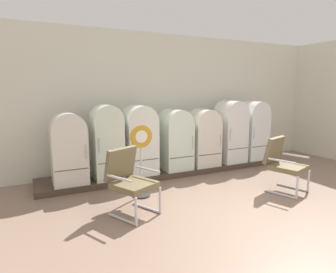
{
  "coord_description": "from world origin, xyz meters",
  "views": [
    {
      "loc": [
        -2.96,
        -2.83,
        1.92
      ],
      "look_at": [
        -0.24,
        2.75,
        0.91
      ],
      "focal_mm": 30.82,
      "sensor_mm": 36.0,
      "label": 1
    }
  ],
  "objects_px": {
    "refrigerator_0": "(69,147)",
    "armchair_left": "(129,178)",
    "refrigerator_5": "(231,130)",
    "sign_stand": "(141,165)",
    "refrigerator_1": "(107,140)",
    "refrigerator_6": "(253,129)",
    "refrigerator_2": "(139,138)",
    "refrigerator_4": "(203,136)",
    "refrigerator_3": "(175,138)",
    "armchair_right": "(283,162)"
  },
  "relations": [
    {
      "from": "refrigerator_5",
      "to": "refrigerator_6",
      "type": "xyz_separation_m",
      "value": [
        0.72,
        -0.03,
        -0.01
      ]
    },
    {
      "from": "refrigerator_3",
      "to": "armchair_left",
      "type": "distance_m",
      "value": 2.33
    },
    {
      "from": "refrigerator_2",
      "to": "refrigerator_4",
      "type": "height_order",
      "value": "refrigerator_2"
    },
    {
      "from": "refrigerator_1",
      "to": "armchair_right",
      "type": "xyz_separation_m",
      "value": [
        2.89,
        -1.9,
        -0.35
      ]
    },
    {
      "from": "refrigerator_4",
      "to": "refrigerator_5",
      "type": "xyz_separation_m",
      "value": [
        0.82,
        0.02,
        0.11
      ]
    },
    {
      "from": "refrigerator_4",
      "to": "refrigerator_0",
      "type": "bearing_deg",
      "value": -179.86
    },
    {
      "from": "armchair_left",
      "to": "sign_stand",
      "type": "xyz_separation_m",
      "value": [
        0.42,
        0.6,
        0.02
      ]
    },
    {
      "from": "refrigerator_3",
      "to": "refrigerator_5",
      "type": "relative_size",
      "value": 0.89
    },
    {
      "from": "refrigerator_2",
      "to": "refrigerator_6",
      "type": "distance_m",
      "value": 3.15
    },
    {
      "from": "armchair_right",
      "to": "refrigerator_3",
      "type": "bearing_deg",
      "value": 124.05
    },
    {
      "from": "refrigerator_0",
      "to": "refrigerator_5",
      "type": "bearing_deg",
      "value": 0.42
    },
    {
      "from": "refrigerator_2",
      "to": "refrigerator_5",
      "type": "xyz_separation_m",
      "value": [
        2.43,
        0.0,
        0.03
      ]
    },
    {
      "from": "refrigerator_4",
      "to": "sign_stand",
      "type": "xyz_separation_m",
      "value": [
        -1.96,
        -1.0,
        -0.23
      ]
    },
    {
      "from": "refrigerator_3",
      "to": "refrigerator_6",
      "type": "distance_m",
      "value": 2.28
    },
    {
      "from": "refrigerator_1",
      "to": "refrigerator_2",
      "type": "bearing_deg",
      "value": 1.41
    },
    {
      "from": "refrigerator_1",
      "to": "refrigerator_5",
      "type": "xyz_separation_m",
      "value": [
        3.14,
        0.02,
        0.01
      ]
    },
    {
      "from": "refrigerator_0",
      "to": "refrigerator_6",
      "type": "distance_m",
      "value": 4.61
    },
    {
      "from": "refrigerator_0",
      "to": "armchair_right",
      "type": "bearing_deg",
      "value": -27.53
    },
    {
      "from": "refrigerator_1",
      "to": "armchair_right",
      "type": "height_order",
      "value": "refrigerator_1"
    },
    {
      "from": "refrigerator_4",
      "to": "sign_stand",
      "type": "distance_m",
      "value": 2.21
    },
    {
      "from": "refrigerator_0",
      "to": "armchair_left",
      "type": "height_order",
      "value": "refrigerator_0"
    },
    {
      "from": "refrigerator_0",
      "to": "sign_stand",
      "type": "relative_size",
      "value": 1.05
    },
    {
      "from": "refrigerator_4",
      "to": "sign_stand",
      "type": "height_order",
      "value": "refrigerator_4"
    },
    {
      "from": "refrigerator_3",
      "to": "refrigerator_4",
      "type": "xyz_separation_m",
      "value": [
        0.74,
        -0.03,
        -0.01
      ]
    },
    {
      "from": "refrigerator_5",
      "to": "armchair_right",
      "type": "height_order",
      "value": "refrigerator_5"
    },
    {
      "from": "refrigerator_6",
      "to": "refrigerator_5",
      "type": "bearing_deg",
      "value": 177.78
    },
    {
      "from": "armchair_right",
      "to": "sign_stand",
      "type": "relative_size",
      "value": 0.79
    },
    {
      "from": "refrigerator_1",
      "to": "sign_stand",
      "type": "bearing_deg",
      "value": -70.13
    },
    {
      "from": "refrigerator_4",
      "to": "sign_stand",
      "type": "bearing_deg",
      "value": -153.04
    },
    {
      "from": "refrigerator_6",
      "to": "sign_stand",
      "type": "relative_size",
      "value": 1.15
    },
    {
      "from": "refrigerator_6",
      "to": "armchair_left",
      "type": "relative_size",
      "value": 1.46
    },
    {
      "from": "refrigerator_1",
      "to": "refrigerator_3",
      "type": "relative_size",
      "value": 1.1
    },
    {
      "from": "refrigerator_1",
      "to": "refrigerator_6",
      "type": "xyz_separation_m",
      "value": [
        3.86,
        -0.01,
        -0.0
      ]
    },
    {
      "from": "refrigerator_3",
      "to": "armchair_right",
      "type": "height_order",
      "value": "refrigerator_3"
    },
    {
      "from": "armchair_right",
      "to": "sign_stand",
      "type": "distance_m",
      "value": 2.68
    },
    {
      "from": "refrigerator_0",
      "to": "armchair_right",
      "type": "xyz_separation_m",
      "value": [
        3.63,
        -1.89,
        -0.27
      ]
    },
    {
      "from": "armchair_right",
      "to": "refrigerator_1",
      "type": "bearing_deg",
      "value": 146.61
    },
    {
      "from": "refrigerator_5",
      "to": "refrigerator_2",
      "type": "bearing_deg",
      "value": -179.96
    },
    {
      "from": "refrigerator_3",
      "to": "sign_stand",
      "type": "distance_m",
      "value": 1.61
    },
    {
      "from": "refrigerator_4",
      "to": "refrigerator_6",
      "type": "bearing_deg",
      "value": -0.26
    },
    {
      "from": "refrigerator_1",
      "to": "sign_stand",
      "type": "xyz_separation_m",
      "value": [
        0.36,
        -1.0,
        -0.33
      ]
    },
    {
      "from": "refrigerator_1",
      "to": "refrigerator_5",
      "type": "bearing_deg",
      "value": 0.35
    },
    {
      "from": "refrigerator_6",
      "to": "armchair_left",
      "type": "height_order",
      "value": "refrigerator_6"
    },
    {
      "from": "refrigerator_0",
      "to": "refrigerator_4",
      "type": "height_order",
      "value": "refrigerator_0"
    },
    {
      "from": "refrigerator_2",
      "to": "refrigerator_0",
      "type": "bearing_deg",
      "value": -178.95
    },
    {
      "from": "refrigerator_3",
      "to": "armchair_right",
      "type": "bearing_deg",
      "value": -55.95
    },
    {
      "from": "refrigerator_0",
      "to": "armchair_left",
      "type": "bearing_deg",
      "value": -66.71
    },
    {
      "from": "refrigerator_0",
      "to": "armchair_left",
      "type": "distance_m",
      "value": 1.75
    },
    {
      "from": "refrigerator_1",
      "to": "refrigerator_5",
      "type": "height_order",
      "value": "refrigerator_5"
    },
    {
      "from": "refrigerator_1",
      "to": "refrigerator_4",
      "type": "xyz_separation_m",
      "value": [
        2.32,
        -0.0,
        -0.1
      ]
    }
  ]
}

